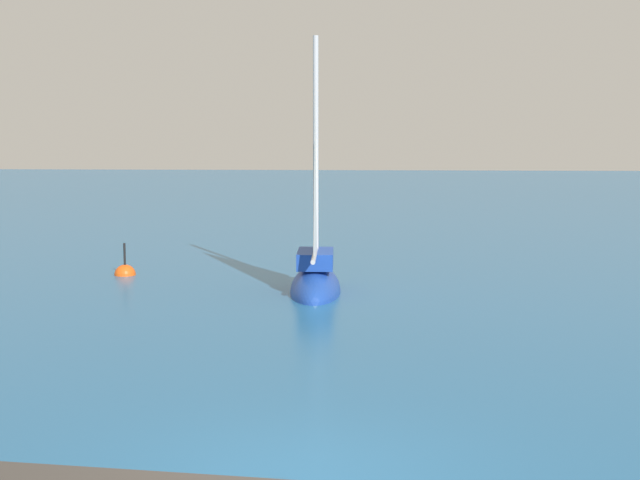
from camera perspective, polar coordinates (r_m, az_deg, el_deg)
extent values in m
ellipsoid|color=#193D99|center=(20.99, -0.29, -3.34)|extent=(1.31, 3.48, 1.18)
cube|color=#193D99|center=(20.87, -0.30, -1.22)|extent=(0.88, 1.54, 0.39)
cylinder|color=#B7B7BC|center=(20.98, -0.27, 5.67)|extent=(0.13, 0.13, 5.38)
cylinder|color=#B2B2B7|center=(20.09, -0.36, -1.00)|extent=(0.18, 2.15, 0.10)
pyramid|color=white|center=(20.39, -0.32, 5.03)|extent=(0.13, 1.72, 4.09)
sphere|color=#EA5114|center=(23.98, -12.40, -2.21)|extent=(0.56, 0.56, 0.56)
cylinder|color=black|center=(23.90, -12.43, -0.91)|extent=(0.06, 0.06, 0.60)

